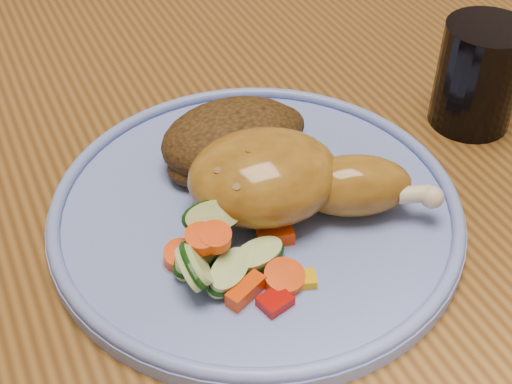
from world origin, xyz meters
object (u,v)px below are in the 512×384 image
plate (256,213)px  drinking_glass (478,76)px  chair_far (93,68)px  dining_table (253,242)px

plate → drinking_glass: 0.23m
plate → chair_far: bearing=88.2°
chair_far → drinking_glass: chair_far is taller
dining_table → drinking_glass: size_ratio=15.00×
dining_table → drinking_glass: bearing=-5.1°
dining_table → chair_far: 0.65m
plate → drinking_glass: bearing=8.6°
drinking_glass → plate: bearing=-171.4°
plate → dining_table: bearing=67.9°
dining_table → drinking_glass: 0.24m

